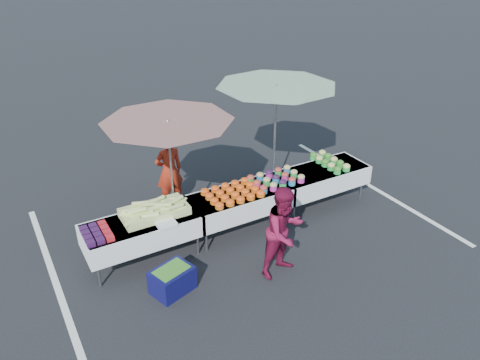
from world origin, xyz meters
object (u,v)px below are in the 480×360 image
table_right (321,177)px  customer (284,232)px  table_left (142,230)px  umbrella_left (168,131)px  vendor (169,171)px  table_center (240,201)px  storage_bin (172,280)px  umbrella_right (276,95)px

table_right → customer: bearing=-142.9°
table_left → umbrella_left: bearing=29.1°
customer → vendor: bearing=94.2°
table_center → customer: customer is taller
table_left → storage_bin: size_ratio=2.65×
table_right → vendor: bearing=151.2°
umbrella_right → storage_bin: (-2.91, -1.68, -1.90)m
table_center → storage_bin: size_ratio=2.65×
table_right → umbrella_right: umbrella_right is taller
umbrella_left → umbrella_right: 2.32m
customer → storage_bin: (-1.69, 0.44, -0.54)m
table_left → table_center: same height
table_right → table_center: bearing=180.0°
table_center → customer: 1.38m
storage_bin → table_right: bearing=-2.6°
table_left → table_center: 1.80m
table_right → vendor: (-2.55, 1.40, 0.17)m
umbrella_right → customer: bearing=-119.9°
customer → table_left: bearing=131.8°
storage_bin → table_left: bearing=78.7°
table_left → vendor: vendor is taller
vendor → umbrella_left: 1.62m
umbrella_right → table_left: bearing=-166.0°
storage_bin → umbrella_left: bearing=47.5°
table_right → vendor: size_ratio=1.24×
table_center → umbrella_left: bearing=159.7°
vendor → umbrella_right: size_ratio=0.52×
table_center → umbrella_right: umbrella_right is taller
table_center → customer: (-0.01, -1.37, 0.16)m
customer → umbrella_left: size_ratio=0.54×
table_left → umbrella_right: bearing=14.0°
table_center → table_left: bearing=180.0°
table_center → table_right: size_ratio=1.00×
storage_bin → vendor: bearing=50.3°
umbrella_right → table_right: bearing=-51.8°
table_right → umbrella_left: size_ratio=0.67×
table_right → umbrella_left: bearing=172.1°
vendor → table_left: bearing=51.4°
table_right → table_left: bearing=180.0°
table_left → umbrella_right: umbrella_right is taller
umbrella_left → storage_bin: bearing=-115.0°
table_center → vendor: size_ratio=1.24×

